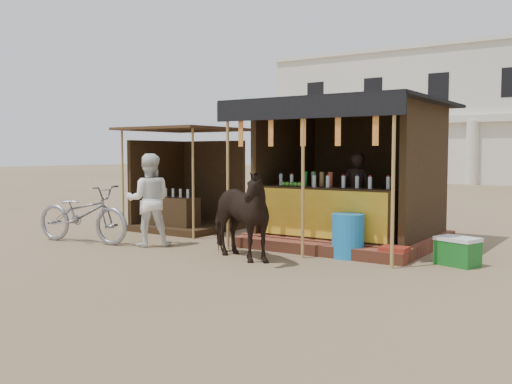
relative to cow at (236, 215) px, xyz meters
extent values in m
plane|color=#846B4C|center=(-0.13, -0.81, -0.76)|extent=(120.00, 120.00, 0.00)
cube|color=brown|center=(0.87, 2.69, -0.65)|extent=(3.40, 2.80, 0.22)
cube|color=brown|center=(0.87, 1.14, -0.66)|extent=(3.40, 0.35, 0.20)
cube|color=#332412|center=(0.87, 1.74, -0.07)|extent=(2.60, 0.55, 0.95)
cube|color=gold|center=(0.87, 1.46, -0.07)|extent=(2.50, 0.02, 0.88)
cube|color=#332412|center=(0.87, 3.94, 0.71)|extent=(3.00, 0.12, 2.50)
cube|color=#332412|center=(-0.63, 2.69, 0.71)|extent=(0.12, 2.50, 2.50)
cube|color=#332412|center=(2.37, 2.69, 0.71)|extent=(0.12, 2.50, 2.50)
cube|color=black|center=(0.87, 2.49, 1.99)|extent=(3.60, 3.60, 0.06)
cube|color=black|center=(0.87, 0.71, 1.81)|extent=(3.60, 0.06, 0.36)
cylinder|color=tan|center=(-0.73, 0.74, 0.61)|extent=(0.06, 0.06, 2.75)
cylinder|color=tan|center=(0.87, 0.74, 0.61)|extent=(0.06, 0.06, 2.75)
cylinder|color=tan|center=(2.47, 0.74, 0.61)|extent=(0.06, 0.06, 2.75)
cube|color=red|center=(-0.43, 0.74, 1.44)|extent=(0.10, 0.02, 0.55)
cube|color=red|center=(0.22, 0.74, 1.44)|extent=(0.10, 0.02, 0.55)
cube|color=red|center=(0.87, 0.74, 1.44)|extent=(0.10, 0.02, 0.55)
cube|color=red|center=(1.52, 0.74, 1.44)|extent=(0.10, 0.02, 0.55)
cube|color=red|center=(2.17, 0.74, 1.44)|extent=(0.10, 0.02, 0.55)
imported|color=black|center=(0.96, 2.79, 0.25)|extent=(0.68, 0.59, 1.59)
cube|color=#332412|center=(-3.13, 2.39, -0.69)|extent=(2.00, 2.00, 0.15)
cube|color=#332412|center=(-3.13, 3.34, 0.29)|extent=(1.90, 0.10, 2.10)
cube|color=#332412|center=(-4.08, 2.39, 0.29)|extent=(0.10, 1.90, 2.10)
cube|color=#472D19|center=(-3.13, 2.29, 1.59)|extent=(2.40, 2.40, 0.06)
cylinder|color=tan|center=(-4.18, 1.34, 0.41)|extent=(0.05, 0.05, 2.35)
cylinder|color=tan|center=(-2.08, 1.34, 0.41)|extent=(0.05, 0.05, 2.35)
cube|color=#332412|center=(-3.13, 1.89, -0.36)|extent=(1.20, 0.50, 0.80)
imported|color=black|center=(0.00, 0.00, 0.00)|extent=(1.98, 1.39, 1.53)
imported|color=gray|center=(-3.63, -0.26, -0.18)|extent=(2.31, 1.11, 1.17)
imported|color=white|center=(-2.22, 0.18, 0.13)|extent=(1.10, 1.09, 1.79)
cylinder|color=#1A79C3|center=(1.52, 1.19, -0.38)|extent=(0.59, 0.59, 0.76)
cube|color=maroon|center=(2.35, 1.19, -0.63)|extent=(0.45, 0.37, 0.27)
cube|color=#17671F|center=(3.27, 1.56, -0.56)|extent=(0.72, 0.59, 0.40)
cube|color=white|center=(3.27, 1.56, -0.33)|extent=(0.75, 0.62, 0.06)
cube|color=silver|center=(-2.13, 29.19, 3.24)|extent=(26.00, 7.00, 8.00)
cube|color=silver|center=(-2.13, 25.59, 2.94)|extent=(26.00, 0.50, 0.40)
cube|color=silver|center=(-2.13, 25.69, 7.29)|extent=(26.00, 0.30, 0.25)
cylinder|color=silver|center=(-14.13, 25.59, 1.04)|extent=(0.70, 0.70, 3.60)
cylinder|color=silver|center=(-11.13, 25.59, 1.04)|extent=(0.70, 0.70, 3.60)
cylinder|color=silver|center=(-8.13, 25.59, 1.04)|extent=(0.70, 0.70, 3.60)
cylinder|color=silver|center=(-5.13, 25.59, 1.04)|extent=(0.70, 0.70, 3.60)
cylinder|color=silver|center=(-2.13, 25.59, 1.04)|extent=(0.70, 0.70, 3.60)
camera|label=1|loc=(5.62, -7.78, 1.06)|focal=40.00mm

